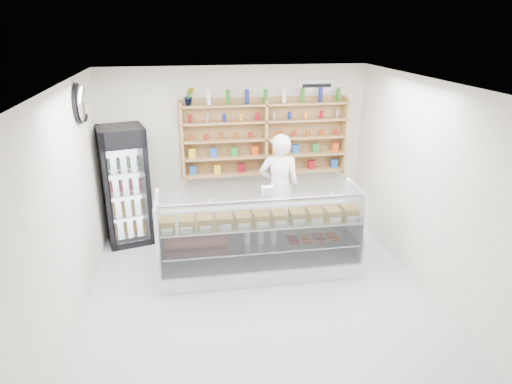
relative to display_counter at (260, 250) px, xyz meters
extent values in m
plane|color=silver|center=(-0.13, -0.69, -0.35)|extent=(5.00, 5.00, 0.00)
plane|color=white|center=(-0.13, -0.69, 2.45)|extent=(5.00, 5.00, 0.00)
plane|color=beige|center=(-0.13, 1.81, 1.05)|extent=(4.50, 0.00, 4.50)
plane|color=beige|center=(-0.13, -3.19, 1.05)|extent=(4.50, 0.00, 4.50)
plane|color=beige|center=(-2.38, -0.69, 1.05)|extent=(0.00, 5.00, 5.00)
plane|color=beige|center=(2.12, -0.69, 1.05)|extent=(0.00, 5.00, 5.00)
cube|color=white|center=(0.00, -0.01, -0.23)|extent=(2.88, 0.82, 0.24)
cube|color=white|center=(0.00, 0.36, 0.19)|extent=(2.88, 0.05, 0.60)
cube|color=silver|center=(0.00, -0.01, 0.14)|extent=(2.76, 0.72, 0.02)
cube|color=silver|center=(0.00, -0.01, 0.50)|extent=(2.82, 0.75, 0.02)
cube|color=silver|center=(0.00, -0.41, 0.40)|extent=(2.82, 0.12, 1.00)
cube|color=silver|center=(0.00, -0.06, 0.90)|extent=(2.82, 0.57, 0.01)
imported|color=white|center=(0.50, 1.02, 0.56)|extent=(0.74, 0.55, 1.82)
cube|color=black|center=(-1.98, 1.38, 0.62)|extent=(0.84, 0.83, 1.94)
cube|color=#320434|center=(-2.05, 1.07, 1.45)|extent=(0.67, 0.20, 0.27)
cube|color=silver|center=(-2.06, 1.06, 0.54)|extent=(0.57, 0.15, 1.53)
cube|color=#A4864D|center=(-1.03, 1.65, 1.24)|extent=(0.04, 0.28, 1.33)
cube|color=#A4864D|center=(0.37, 1.65, 1.24)|extent=(0.04, 0.28, 1.33)
cube|color=#A4864D|center=(1.77, 1.65, 1.24)|extent=(0.04, 0.28, 1.33)
cube|color=#A4864D|center=(0.37, 1.65, 0.65)|extent=(2.80, 0.28, 0.03)
cube|color=#A4864D|center=(0.37, 1.65, 0.95)|extent=(2.80, 0.28, 0.03)
cube|color=#A4864D|center=(0.37, 1.65, 1.25)|extent=(2.80, 0.28, 0.03)
cube|color=#A4864D|center=(0.37, 1.65, 1.55)|extent=(2.80, 0.28, 0.03)
cube|color=#A4864D|center=(0.37, 1.65, 1.83)|extent=(2.80, 0.28, 0.03)
imported|color=#1E6626|center=(-0.88, 1.65, 2.00)|extent=(0.18, 0.16, 0.30)
ellipsoid|color=silver|center=(-2.30, 0.51, 2.10)|extent=(0.15, 0.50, 0.50)
cube|color=white|center=(1.27, 1.78, 2.10)|extent=(0.62, 0.03, 0.20)
camera|label=1|loc=(-1.01, -5.83, 3.11)|focal=32.00mm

